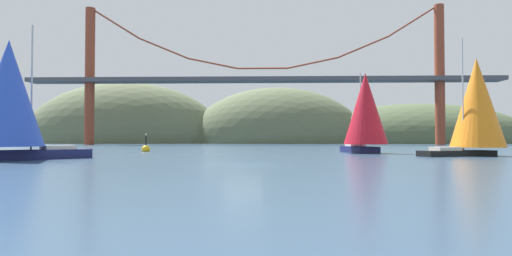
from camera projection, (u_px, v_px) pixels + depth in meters
The scene contains 9 objects.
ground_plane at pixel (243, 165), 26.79m from camera, with size 360.00×360.00×0.00m, color #2D4760.
headland_right at pixel (420, 143), 159.94m from camera, with size 88.60×44.00×30.61m, color #4C5B3D.
headland_left at pixel (124, 143), 163.30m from camera, with size 80.00×44.00×47.94m, color #5B6647.
headland_center at pixel (277, 143), 161.54m from camera, with size 69.41×44.00×43.26m, color #5B6647.
suspension_bridge at pixel (263, 77), 122.24m from camera, with size 139.01×6.00×41.06m.
sailboat_orange_sail at pixel (476, 104), 41.46m from camera, with size 9.81×6.59×11.65m.
sailboat_blue_spinnaker at pixel (10, 97), 33.01m from camera, with size 8.87×9.26×11.09m.
sailboat_crimson_sail at pixel (365, 111), 48.96m from camera, with size 5.61×9.44×9.68m.
channel_buoy at pixel (146, 149), 55.33m from camera, with size 1.10×1.10×2.64m.
Camera 1 is at (1.63, -26.81, 1.69)m, focal length 29.19 mm.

